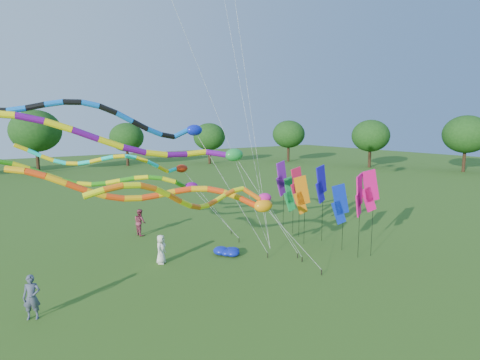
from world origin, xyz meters
TOP-DOWN VIEW (x-y plane):
  - ground at (0.00, 0.00)m, footprint 160.00×160.00m
  - tree_ring at (-5.12, -1.43)m, footprint 112.99×119.05m
  - tube_kite_red at (-3.94, 2.84)m, footprint 13.06×5.41m
  - tube_kite_orange at (-3.38, 0.66)m, footprint 11.90×2.52m
  - tube_kite_purple at (-6.17, 4.45)m, footprint 18.11×4.38m
  - tube_kite_blue at (-6.15, 4.48)m, footprint 14.19×2.60m
  - tube_kite_cyan at (-3.86, 10.14)m, footprint 12.43×3.03m
  - tube_kite_green at (-4.77, 8.37)m, footprint 13.57×3.03m
  - banner_pole_orange at (5.21, 4.26)m, footprint 1.11×0.48m
  - banner_pole_magenta_b at (6.83, 0.36)m, footprint 1.09×0.54m
  - banner_pole_red at (6.04, 5.55)m, footprint 1.16×0.09m
  - banner_pole_blue_b at (6.65, 3.97)m, footprint 1.16×0.25m
  - banner_pole_blue_a at (6.26, 2.03)m, footprint 1.10×0.53m
  - banner_pole_violet at (6.09, 7.19)m, footprint 1.16×0.23m
  - banner_pole_green at (6.28, 6.44)m, footprint 1.16×0.20m
  - banner_pole_magenta_a at (5.93, 0.39)m, footprint 1.11×0.49m
  - blue_nylon_heap at (0.58, 5.20)m, footprint 1.83×1.57m
  - person_a at (-3.53, 6.18)m, footprint 0.93×0.93m
  - person_b at (-10.35, 3.29)m, footprint 0.79×0.67m
  - person_c at (-2.41, 12.16)m, footprint 0.77×0.95m

SIDE VIEW (x-z plane):
  - ground at x=0.00m, z-range 0.00..0.00m
  - blue_nylon_heap at x=0.58m, z-range -0.02..0.51m
  - person_a at x=-3.53m, z-range 0.00..1.63m
  - person_b at x=-10.35m, z-range 0.00..1.82m
  - person_c at x=-2.41m, z-range 0.00..1.84m
  - banner_pole_green at x=6.28m, z-range 0.79..4.88m
  - banner_pole_blue_a at x=6.26m, z-range 0.81..4.96m
  - banner_pole_orange at x=5.21m, z-range 0.98..5.45m
  - banner_pole_red at x=6.04m, z-range 1.16..6.00m
  - banner_pole_magenta_a at x=5.93m, z-range 1.22..6.18m
  - banner_pole_blue_b at x=6.65m, z-range 1.27..6.33m
  - banner_pole_violet at x=6.09m, z-range 1.28..6.37m
  - banner_pole_magenta_b at x=6.83m, z-range 1.30..6.45m
  - tube_kite_red at x=-3.94m, z-range 1.15..7.69m
  - tube_kite_green at x=-4.77m, z-range 1.24..7.84m
  - tube_kite_orange at x=-3.38m, z-range 1.48..7.78m
  - tube_kite_cyan at x=-3.86m, z-range 1.77..8.81m
  - tree_ring at x=-5.12m, z-range 0.57..10.10m
  - tube_kite_purple at x=-6.17m, z-range 2.45..11.45m
  - tube_kite_blue at x=-6.15m, z-range 3.21..12.56m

